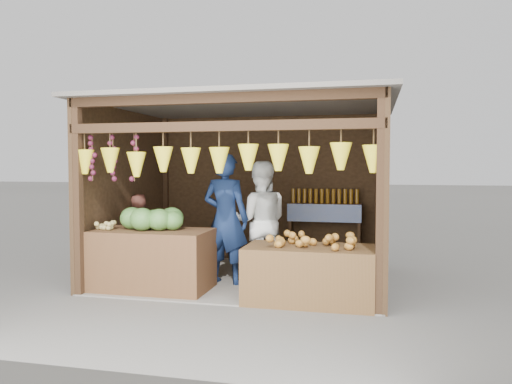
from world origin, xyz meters
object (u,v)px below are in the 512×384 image
man_standing (226,219)px  vendor_seated (139,223)px  woman_standing (260,221)px  counter_left (153,260)px  counter_right (309,274)px

man_standing → vendor_seated: bearing=-9.3°
man_standing → woman_standing: size_ratio=1.07×
woman_standing → vendor_seated: bearing=-21.5°
counter_left → man_standing: size_ratio=0.83×
vendor_seated → counter_right: bearing=-158.3°
woman_standing → man_standing: bearing=19.5°
counter_left → woman_standing: (1.32, 0.88, 0.47)m
counter_right → counter_left: bearing=177.2°
counter_left → man_standing: man_standing is taller
counter_right → vendor_seated: size_ratio=1.67×
woman_standing → counter_left: bearing=19.2°
counter_right → woman_standing: size_ratio=0.90×
counter_right → man_standing: (-1.30, 0.69, 0.60)m
counter_left → vendor_seated: (-0.77, 1.14, 0.36)m
vendor_seated → counter_left: bearing=168.6°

